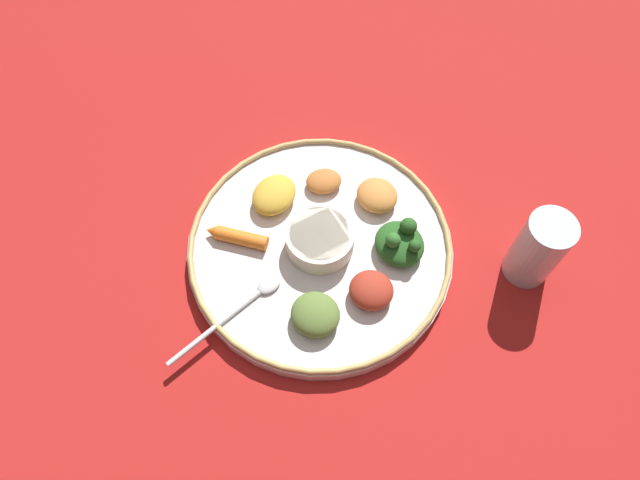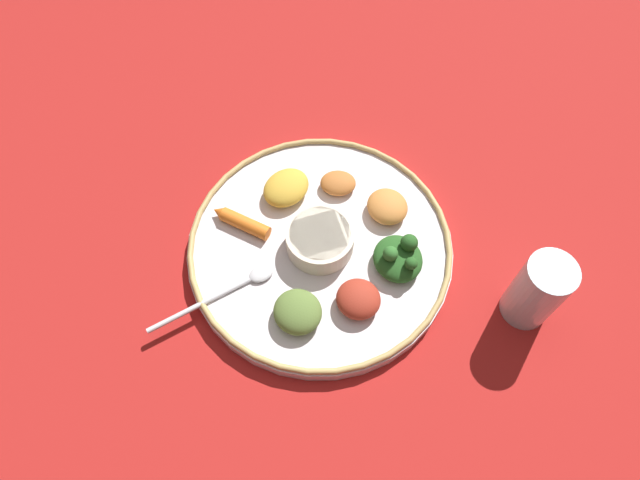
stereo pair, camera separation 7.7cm
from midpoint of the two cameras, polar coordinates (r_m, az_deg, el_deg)
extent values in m
plane|color=maroon|center=(0.80, 2.74, -1.44)|extent=(2.40, 2.40, 0.00)
cylinder|color=silver|center=(0.79, 2.77, -1.11)|extent=(0.36, 0.36, 0.02)
torus|color=tan|center=(0.78, 2.81, -0.68)|extent=(0.36, 0.36, 0.01)
cylinder|color=beige|center=(0.76, 2.86, -0.17)|extent=(0.09, 0.09, 0.04)
cylinder|color=brown|center=(0.75, 2.91, 0.35)|extent=(0.08, 0.08, 0.01)
ellipsoid|color=silver|center=(0.76, -3.02, -3.62)|extent=(0.04, 0.04, 0.01)
cylinder|color=silver|center=(0.75, -9.09, -6.69)|extent=(0.12, 0.09, 0.01)
ellipsoid|color=#23511E|center=(0.77, 10.62, -2.12)|extent=(0.09, 0.09, 0.03)
sphere|color=#23511E|center=(0.75, 11.78, -0.55)|extent=(0.02, 0.02, 0.02)
sphere|color=#2D6628|center=(0.74, 9.99, -1.64)|extent=(0.02, 0.02, 0.02)
sphere|color=#23511E|center=(0.74, 12.01, -2.60)|extent=(0.02, 0.02, 0.02)
cylinder|color=orange|center=(0.79, -4.73, 1.37)|extent=(0.07, 0.05, 0.02)
cone|color=orange|center=(0.80, -7.45, 2.59)|extent=(0.02, 0.02, 0.02)
ellipsoid|color=#567033|center=(0.72, 0.80, -7.48)|extent=(0.09, 0.09, 0.03)
ellipsoid|color=maroon|center=(0.73, 6.85, -6.17)|extent=(0.08, 0.07, 0.03)
ellipsoid|color=gold|center=(0.81, -0.71, 5.00)|extent=(0.09, 0.09, 0.03)
ellipsoid|color=#B2662D|center=(0.82, 4.49, 5.44)|extent=(0.05, 0.04, 0.02)
ellipsoid|color=#C67A38|center=(0.80, 9.46, 3.06)|extent=(0.08, 0.08, 0.03)
cylinder|color=silver|center=(0.77, 23.59, -4.96)|extent=(0.06, 0.06, 0.12)
cylinder|color=tan|center=(0.81, 22.54, -6.14)|extent=(0.05, 0.05, 0.03)
camera|label=1|loc=(0.04, -87.13, 5.35)|focal=32.04mm
camera|label=2|loc=(0.04, 92.87, -5.35)|focal=32.04mm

